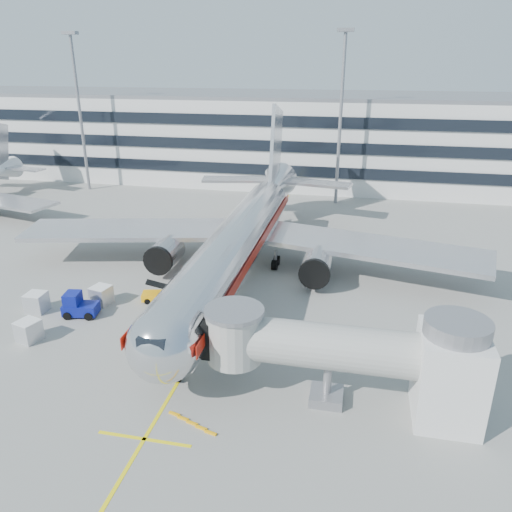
% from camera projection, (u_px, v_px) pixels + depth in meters
% --- Properties ---
extents(ground, '(180.00, 180.00, 0.00)m').
position_uv_depth(ground, '(211.00, 326.00, 42.94)').
color(ground, gray).
rests_on(ground, ground).
extents(lead_in_line, '(0.25, 70.00, 0.01)m').
position_uv_depth(lead_in_line, '(239.00, 279.00, 52.03)').
color(lead_in_line, yellow).
rests_on(lead_in_line, ground).
extents(stop_bar, '(6.00, 0.25, 0.01)m').
position_uv_depth(stop_bar, '(144.00, 439.00, 30.21)').
color(stop_bar, yellow).
rests_on(stop_bar, ground).
extents(main_jet, '(50.95, 48.70, 16.06)m').
position_uv_depth(main_jet, '(242.00, 236.00, 52.03)').
color(main_jet, silver).
rests_on(main_jet, ground).
extents(jet_bridge, '(17.80, 4.50, 7.00)m').
position_uv_depth(jet_bridge, '(356.00, 354.00, 31.89)').
color(jet_bridge, silver).
rests_on(jet_bridge, ground).
extents(terminal, '(150.00, 24.25, 15.60)m').
position_uv_depth(terminal, '(300.00, 137.00, 92.73)').
color(terminal, silver).
rests_on(terminal, ground).
extents(light_mast_west, '(2.40, 1.20, 25.45)m').
position_uv_depth(light_mast_west, '(78.00, 101.00, 82.38)').
color(light_mast_west, gray).
rests_on(light_mast_west, ground).
extents(light_mast_centre, '(2.40, 1.20, 25.45)m').
position_uv_depth(light_mast_centre, '(341.00, 106.00, 74.07)').
color(light_mast_centre, gray).
rests_on(light_mast_centre, ground).
extents(belt_loader, '(4.42, 2.42, 2.06)m').
position_uv_depth(belt_loader, '(164.00, 295.00, 47.27)').
color(belt_loader, '#FFAC0A').
rests_on(belt_loader, ground).
extents(baggage_tug, '(3.20, 2.30, 2.23)m').
position_uv_depth(baggage_tug, '(78.00, 306.00, 44.39)').
color(baggage_tug, navy).
rests_on(baggage_tug, ground).
extents(cargo_container_left, '(1.95, 1.95, 1.75)m').
position_uv_depth(cargo_container_left, '(101.00, 295.00, 46.58)').
color(cargo_container_left, silver).
rests_on(cargo_container_left, ground).
extents(cargo_container_right, '(1.71, 1.71, 1.78)m').
position_uv_depth(cargo_container_right, '(37.00, 302.00, 45.20)').
color(cargo_container_right, silver).
rests_on(cargo_container_right, ground).
extents(cargo_container_front, '(2.04, 2.04, 1.75)m').
position_uv_depth(cargo_container_front, '(29.00, 331.00, 40.52)').
color(cargo_container_front, silver).
rests_on(cargo_container_front, ground).
extents(ramp_worker, '(0.73, 0.83, 1.91)m').
position_uv_depth(ramp_worker, '(146.00, 327.00, 40.91)').
color(ramp_worker, '#93D816').
rests_on(ramp_worker, ground).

